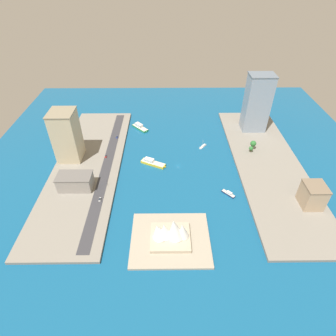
# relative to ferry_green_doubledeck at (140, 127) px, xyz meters

# --- Properties ---
(ground_plane) EXTENTS (440.00, 440.00, 0.00)m
(ground_plane) POSITION_rel_ferry_green_doubledeck_xyz_m (-47.23, 81.23, -2.28)
(ground_plane) COLOR #145684
(quay_west) EXTENTS (70.00, 240.00, 2.63)m
(quay_west) POSITION_rel_ferry_green_doubledeck_xyz_m (-144.97, 81.23, -0.97)
(quay_west) COLOR gray
(quay_west) RESTS_ON ground_plane
(quay_east) EXTENTS (70.00, 240.00, 2.63)m
(quay_east) POSITION_rel_ferry_green_doubledeck_xyz_m (50.50, 81.23, -0.97)
(quay_east) COLOR gray
(quay_east) RESTS_ON ground_plane
(peninsula_point) EXTENTS (63.23, 54.02, 2.00)m
(peninsula_point) POSITION_rel_ferry_green_doubledeck_xyz_m (-37.31, 179.77, -1.28)
(peninsula_point) COLOR #A89E89
(peninsula_point) RESTS_ON ground_plane
(road_strip) EXTENTS (10.36, 228.00, 0.15)m
(road_strip) POSITION_rel_ferry_green_doubledeck_xyz_m (29.42, 81.23, 0.43)
(road_strip) COLOR #38383D
(road_strip) RESTS_ON quay_east
(ferry_green_doubledeck) EXTENTS (22.91, 24.04, 6.44)m
(ferry_green_doubledeck) POSITION_rel_ferry_green_doubledeck_xyz_m (0.00, 0.00, 0.00)
(ferry_green_doubledeck) COLOR #2D8C4C
(ferry_green_doubledeck) RESTS_ON ground_plane
(sailboat_small_white) EXTENTS (9.37, 10.29, 10.76)m
(sailboat_small_white) POSITION_rel_ferry_green_doubledeck_xyz_m (-78.40, 44.71, -1.28)
(sailboat_small_white) COLOR white
(sailboat_small_white) RESTS_ON ground_plane
(patrol_launch_navy) EXTENTS (12.23, 12.74, 3.54)m
(patrol_launch_navy) POSITION_rel_ferry_green_doubledeck_xyz_m (-93.83, 126.95, -1.01)
(patrol_launch_navy) COLOR #1E284C
(patrol_launch_navy) RESTS_ON ground_plane
(ferry_yellow_fast) EXTENTS (28.67, 18.71, 6.13)m
(ferry_yellow_fast) POSITION_rel_ferry_green_doubledeck_xyz_m (-19.39, 78.28, -0.12)
(ferry_yellow_fast) COLOR yellow
(ferry_yellow_fast) RESTS_ON ground_plane
(tower_tall_glass) EXTENTS (30.18, 23.05, 70.58)m
(tower_tall_glass) POSITION_rel_ferry_green_doubledeck_xyz_m (-145.96, 5.54, 35.67)
(tower_tall_glass) COLOR #8C9EB2
(tower_tall_glass) RESTS_ON quay_west
(carpark_squat_concrete) EXTENTS (32.99, 18.57, 15.03)m
(carpark_squat_concrete) POSITION_rel_ferry_green_doubledeck_xyz_m (52.91, 118.45, 7.90)
(carpark_squat_concrete) COLOR gray
(carpark_squat_concrete) RESTS_ON quay_east
(office_block_beige) EXTENTS (25.63, 28.02, 55.34)m
(office_block_beige) POSITION_rel_ferry_green_doubledeck_xyz_m (70.85, 67.44, 28.05)
(office_block_beige) COLOR #C6B793
(office_block_beige) RESTS_ON quay_east
(apartment_midrise_tan) EXTENTS (18.52, 20.53, 22.08)m
(apartment_midrise_tan) POSITION_rel_ferry_green_doubledeck_xyz_m (-163.90, 143.17, 11.42)
(apartment_midrise_tan) COLOR tan
(apartment_midrise_tan) RESTS_ON quay_west
(hatchback_blue) EXTENTS (1.87, 4.42, 1.64)m
(hatchback_blue) POSITION_rel_ferry_green_doubledeck_xyz_m (26.36, 26.85, 1.30)
(hatchback_blue) COLOR black
(hatchback_blue) RESTS_ON road_strip
(pickup_red) EXTENTS (2.19, 4.68, 1.40)m
(pickup_red) POSITION_rel_ferry_green_doubledeck_xyz_m (33.27, 67.50, 1.20)
(pickup_red) COLOR black
(pickup_red) RESTS_ON road_strip
(van_white) EXTENTS (2.02, 5.04, 1.58)m
(van_white) POSITION_rel_ferry_green_doubledeck_xyz_m (27.13, 136.25, 1.27)
(van_white) COLOR black
(van_white) RESTS_ON road_strip
(traffic_light_waterfront) EXTENTS (0.36, 0.36, 6.50)m
(traffic_light_waterfront) POSITION_rel_ferry_green_doubledeck_xyz_m (23.18, 116.02, 4.69)
(traffic_light_waterfront) COLOR black
(traffic_light_waterfront) RESTS_ON quay_east
(opera_landmark) EXTENTS (32.99, 28.48, 22.16)m
(opera_landmark) POSITION_rel_ferry_green_doubledeck_xyz_m (-36.84, 179.77, 8.07)
(opera_landmark) COLOR #BCAD93
(opera_landmark) RESTS_ON peninsula_point
(park_tree_cluster) EXTENTS (9.47, 12.29, 10.55)m
(park_tree_cluster) POSITION_rel_ferry_green_doubledeck_xyz_m (-133.79, 54.67, 6.91)
(park_tree_cluster) COLOR brown
(park_tree_cluster) RESTS_ON quay_west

